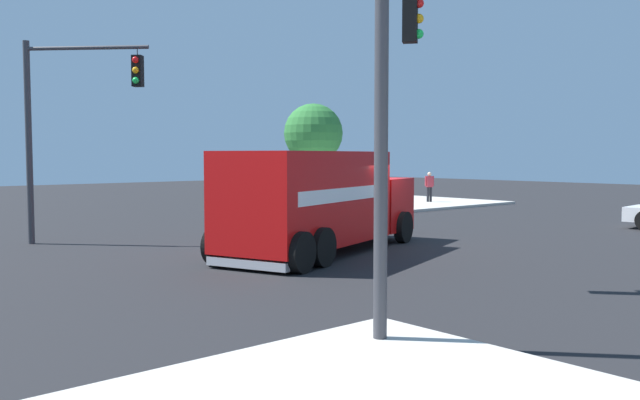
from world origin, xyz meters
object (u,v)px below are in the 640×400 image
Objects in this scene: shade_tree_near at (313,133)px; traffic_light_primary at (64,112)px; pedestrian_near_corner at (429,185)px; delivery_truck at (319,200)px; traffic_light_secondary at (394,57)px.

traffic_light_primary is at bearing 29.11° from shade_tree_near.
shade_tree_near reaches higher than pedestrian_near_corner.
delivery_truck is 1.31× the size of traffic_light_primary.
shade_tree_near is (2.51, -7.25, 3.05)m from pedestrian_near_corner.
pedestrian_near_corner is 0.29× the size of shade_tree_near.
delivery_truck is 4.89× the size of pedestrian_near_corner.
traffic_light_secondary is at bearing 51.79° from shade_tree_near.
traffic_light_secondary is at bearing 57.60° from delivery_truck.
traffic_light_primary reaches higher than delivery_truck.
delivery_truck is at bearing 30.62° from pedestrian_near_corner.
traffic_light_primary is 0.99× the size of traffic_light_secondary.
pedestrian_near_corner is at bearing -170.67° from traffic_light_primary.
pedestrian_near_corner is (-22.04, -3.62, -3.03)m from traffic_light_primary.
traffic_light_primary is 3.73× the size of pedestrian_near_corner.
delivery_truck is at bearing 125.32° from traffic_light_primary.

